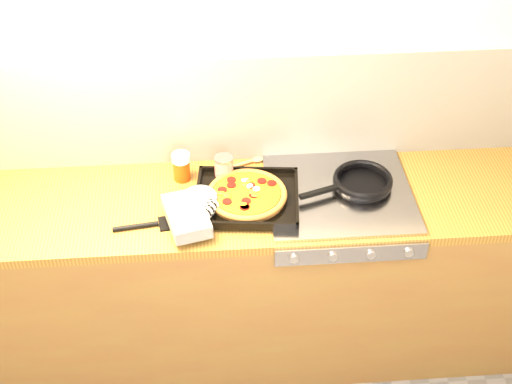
{
  "coord_description": "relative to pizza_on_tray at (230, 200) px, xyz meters",
  "views": [
    {
      "loc": [
        -0.07,
        -1.17,
        2.78
      ],
      "look_at": [
        0.1,
        1.08,
        0.95
      ],
      "focal_mm": 50.0,
      "sensor_mm": 36.0,
      "label": 1
    }
  ],
  "objects": [
    {
      "name": "black_spatula",
      "position": [
        -0.32,
        -0.09,
        -0.04
      ],
      "size": [
        0.29,
        0.1,
        0.02
      ],
      "color": "black",
      "rests_on": "counter_run"
    },
    {
      "name": "counter_run",
      "position": [
        0.01,
        0.06,
        -0.49
      ],
      "size": [
        3.2,
        0.62,
        0.9
      ],
      "color": "brown",
      "rests_on": "ground"
    },
    {
      "name": "wooden_spoon",
      "position": [
        0.05,
        0.28,
        -0.03
      ],
      "size": [
        0.29,
        0.14,
        0.02
      ],
      "color": "#B8844E",
      "rests_on": "counter_run"
    },
    {
      "name": "frying_pan",
      "position": [
        0.55,
        0.08,
        -0.01
      ],
      "size": [
        0.44,
        0.32,
        0.04
      ],
      "color": "black",
      "rests_on": "stovetop"
    },
    {
      "name": "juice_glass",
      "position": [
        -0.2,
        0.21,
        0.02
      ],
      "size": [
        0.08,
        0.08,
        0.13
      ],
      "color": "#E8430D",
      "rests_on": "counter_run"
    },
    {
      "name": "stovetop",
      "position": [
        0.46,
        0.06,
        -0.04
      ],
      "size": [
        0.6,
        0.56,
        0.02
      ],
      "primitive_type": "cube",
      "color": "#9F9EA3",
      "rests_on": "counter_run"
    },
    {
      "name": "room_shell",
      "position": [
        0.01,
        0.34,
        0.21
      ],
      "size": [
        3.2,
        3.2,
        3.2
      ],
      "color": "white",
      "rests_on": "ground"
    },
    {
      "name": "pizza_on_tray",
      "position": [
        0.0,
        0.0,
        0.0
      ],
      "size": [
        0.57,
        0.47,
        0.07
      ],
      "color": "black",
      "rests_on": "stovetop"
    },
    {
      "name": "tomato_can",
      "position": [
        -0.02,
        0.19,
        0.01
      ],
      "size": [
        0.1,
        0.1,
        0.12
      ],
      "color": "#A60E0D",
      "rests_on": "counter_run"
    }
  ]
}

